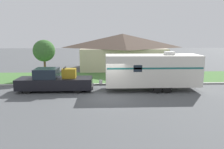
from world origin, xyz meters
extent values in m
plane|color=#515456|center=(0.00, 0.00, 0.00)|extent=(120.00, 120.00, 0.00)
cube|color=#999993|center=(0.00, 3.75, 0.07)|extent=(80.00, 0.30, 0.14)
cube|color=#477538|center=(0.00, 7.40, 0.01)|extent=(80.00, 7.00, 0.03)
cube|color=beige|center=(2.26, 14.17, 1.48)|extent=(11.37, 7.37, 2.96)
pyramid|color=#4C3D33|center=(2.26, 14.17, 3.92)|extent=(12.28, 7.96, 1.93)
cube|color=#4C3828|center=(2.26, 10.52, 1.05)|extent=(1.00, 0.06, 2.10)
cylinder|color=black|center=(-6.78, 0.92, 0.41)|extent=(0.82, 0.28, 0.82)
cylinder|color=black|center=(-6.78, 2.55, 0.41)|extent=(0.82, 0.28, 0.82)
cylinder|color=black|center=(-2.61, 0.92, 0.41)|extent=(0.82, 0.28, 0.82)
cylinder|color=black|center=(-2.61, 2.55, 0.41)|extent=(0.82, 0.28, 0.82)
cube|color=black|center=(-5.97, 1.73, 0.68)|extent=(3.64, 1.99, 0.91)
cube|color=#19232D|center=(-5.32, 1.73, 1.55)|extent=(1.89, 1.83, 0.83)
cube|color=black|center=(-2.81, 1.73, 0.68)|extent=(2.68, 1.99, 0.91)
cube|color=#333333|center=(-1.41, 1.73, 0.35)|extent=(0.12, 1.79, 0.20)
cube|color=olive|center=(-3.40, 1.73, 1.54)|extent=(1.15, 0.84, 0.80)
cube|color=black|center=(-3.77, 1.73, 2.02)|extent=(0.10, 0.92, 0.08)
cylinder|color=black|center=(4.02, 0.63, 0.35)|extent=(0.70, 0.22, 0.70)
cylinder|color=black|center=(4.02, 2.83, 0.35)|extent=(0.70, 0.22, 0.70)
cylinder|color=black|center=(4.79, 0.63, 0.35)|extent=(0.70, 0.22, 0.70)
cylinder|color=black|center=(4.79, 2.83, 0.35)|extent=(0.70, 0.22, 0.70)
cube|color=silver|center=(3.76, 1.73, 1.78)|extent=(8.05, 2.48, 2.62)
cube|color=#1E6660|center=(3.76, 0.49, 2.11)|extent=(7.89, 0.01, 0.14)
cube|color=#383838|center=(-0.74, 1.73, 0.52)|extent=(0.96, 0.12, 0.10)
cylinder|color=silver|center=(-0.69, 1.73, 0.75)|extent=(0.28, 0.28, 0.36)
cube|color=silver|center=(5.21, 1.73, 3.23)|extent=(0.80, 0.68, 0.28)
cube|color=#19232D|center=(2.31, 0.49, 2.11)|extent=(0.70, 0.01, 0.56)
cylinder|color=brown|center=(3.08, 4.42, 0.58)|extent=(0.09, 0.09, 1.16)
cube|color=black|center=(3.08, 4.42, 1.27)|extent=(0.48, 0.20, 0.22)
cylinder|color=brown|center=(-6.95, 7.44, 1.08)|extent=(0.24, 0.24, 2.16)
sphere|color=#38662D|center=(-6.95, 7.44, 3.05)|extent=(2.38, 2.38, 2.38)
camera|label=1|loc=(-0.47, -16.78, 4.84)|focal=35.00mm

